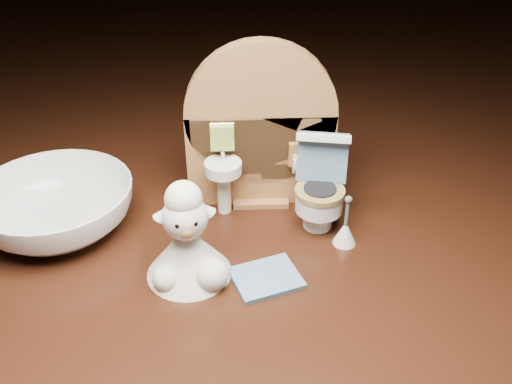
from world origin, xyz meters
TOP-DOWN VIEW (x-y plane):
  - backdrop_panel at (-0.00, 0.06)m, footprint 0.13×0.05m
  - toy_toilet at (0.05, 0.03)m, footprint 0.05×0.06m
  - bath_mat at (-0.00, -0.05)m, footprint 0.06×0.05m
  - toilet_brush at (0.07, -0.00)m, footprint 0.02×0.02m
  - plush_lamb at (-0.06, -0.04)m, footprint 0.07×0.07m
  - ceramic_bowl at (-0.17, 0.03)m, footprint 0.15×0.15m

SIDE VIEW (x-z plane):
  - bath_mat at x=0.00m, z-range 0.00..0.00m
  - toilet_brush at x=0.07m, z-range -0.01..0.04m
  - ceramic_bowl at x=-0.17m, z-range 0.00..0.04m
  - plush_lamb at x=-0.06m, z-range -0.01..0.07m
  - toy_toilet at x=0.05m, z-range -0.01..0.07m
  - backdrop_panel at x=0.00m, z-range -0.01..0.14m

